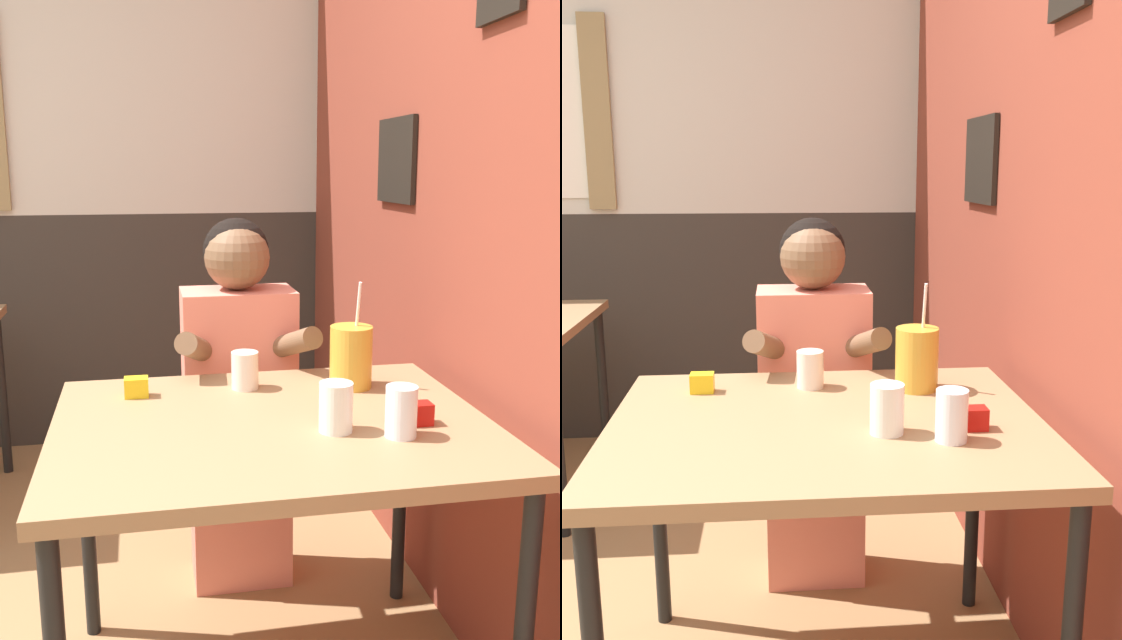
% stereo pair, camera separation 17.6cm
% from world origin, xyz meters
% --- Properties ---
extents(brick_wall_right, '(0.08, 4.30, 2.70)m').
position_xyz_m(brick_wall_right, '(1.42, 1.15, 1.35)').
color(brick_wall_right, brown).
rests_on(brick_wall_right, ground_plane).
extents(back_wall, '(5.79, 0.09, 2.70)m').
position_xyz_m(back_wall, '(-0.02, 2.33, 1.36)').
color(back_wall, silver).
rests_on(back_wall, ground_plane).
extents(main_table, '(1.00, 0.80, 0.74)m').
position_xyz_m(main_table, '(0.83, 0.43, 0.67)').
color(main_table, '#93704C').
rests_on(main_table, ground_plane).
extents(person_seated, '(0.42, 0.40, 1.17)m').
position_xyz_m(person_seated, '(0.83, 1.00, 0.61)').
color(person_seated, '#EA7F6B').
rests_on(person_seated, ground_plane).
extents(cocktail_pitcher, '(0.11, 0.11, 0.28)m').
position_xyz_m(cocktail_pitcher, '(1.08, 0.64, 0.83)').
color(cocktail_pitcher, gold).
rests_on(cocktail_pitcher, main_table).
extents(glass_near_pitcher, '(0.07, 0.07, 0.11)m').
position_xyz_m(glass_near_pitcher, '(1.09, 0.28, 0.80)').
color(glass_near_pitcher, silver).
rests_on(glass_near_pitcher, main_table).
extents(glass_center, '(0.08, 0.08, 0.11)m').
position_xyz_m(glass_center, '(0.96, 0.33, 0.80)').
color(glass_center, silver).
rests_on(glass_center, main_table).
extents(glass_far_side, '(0.07, 0.07, 0.10)m').
position_xyz_m(glass_far_side, '(0.81, 0.68, 0.79)').
color(glass_far_side, silver).
rests_on(glass_far_side, main_table).
extents(condiment_ketchup, '(0.06, 0.04, 0.05)m').
position_xyz_m(condiment_ketchup, '(1.16, 0.34, 0.77)').
color(condiment_ketchup, '#B7140F').
rests_on(condiment_ketchup, main_table).
extents(condiment_mustard, '(0.06, 0.04, 0.05)m').
position_xyz_m(condiment_mustard, '(0.53, 0.66, 0.77)').
color(condiment_mustard, yellow).
rests_on(condiment_mustard, main_table).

